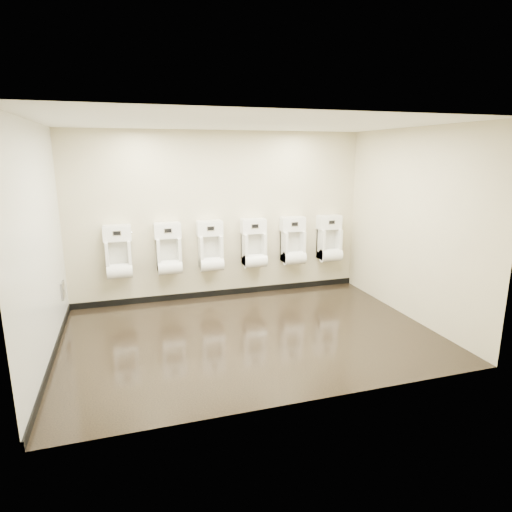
{
  "coord_description": "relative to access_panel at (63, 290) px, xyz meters",
  "views": [
    {
      "loc": [
        -1.53,
        -5.27,
        2.44
      ],
      "look_at": [
        0.26,
        0.55,
        0.97
      ],
      "focal_mm": 30.0,
      "sensor_mm": 36.0,
      "label": 1
    }
  ],
  "objects": [
    {
      "name": "ground",
      "position": [
        2.48,
        -1.2,
        -0.5
      ],
      "size": [
        5.0,
        3.5,
        0.0
      ],
      "primitive_type": "cube",
      "color": "black",
      "rests_on": "ground"
    },
    {
      "name": "ceiling",
      "position": [
        2.48,
        -1.2,
        2.3
      ],
      "size": [
        5.0,
        3.5,
        0.0
      ],
      "primitive_type": "cube",
      "color": "silver"
    },
    {
      "name": "back_wall",
      "position": [
        2.48,
        0.55,
        0.9
      ],
      "size": [
        5.0,
        0.02,
        2.8
      ],
      "primitive_type": "cube",
      "color": "beige",
      "rests_on": "ground"
    },
    {
      "name": "front_wall",
      "position": [
        2.48,
        -2.95,
        0.9
      ],
      "size": [
        5.0,
        0.02,
        2.8
      ],
      "primitive_type": "cube",
      "color": "beige",
      "rests_on": "ground"
    },
    {
      "name": "left_wall",
      "position": [
        -0.02,
        -1.2,
        0.9
      ],
      "size": [
        0.02,
        3.5,
        2.8
      ],
      "primitive_type": "cube",
      "color": "beige",
      "rests_on": "ground"
    },
    {
      "name": "right_wall",
      "position": [
        4.98,
        -1.2,
        0.9
      ],
      "size": [
        0.02,
        3.5,
        2.8
      ],
      "primitive_type": "cube",
      "color": "beige",
      "rests_on": "ground"
    },
    {
      "name": "tile_overlay_left",
      "position": [
        -0.01,
        -1.2,
        0.9
      ],
      "size": [
        0.01,
        3.5,
        2.8
      ],
      "primitive_type": "cube",
      "color": "white",
      "rests_on": "ground"
    },
    {
      "name": "skirting_back",
      "position": [
        2.48,
        0.54,
        -0.45
      ],
      "size": [
        5.0,
        0.02,
        0.1
      ],
      "primitive_type": "cube",
      "color": "black",
      "rests_on": "ground"
    },
    {
      "name": "skirting_left",
      "position": [
        -0.01,
        -1.2,
        -0.45
      ],
      "size": [
        0.02,
        3.5,
        0.1
      ],
      "primitive_type": "cube",
      "color": "black",
      "rests_on": "ground"
    },
    {
      "name": "access_panel",
      "position": [
        0.0,
        0.0,
        0.0
      ],
      "size": [
        0.04,
        0.25,
        0.25
      ],
      "color": "#9E9EA3",
      "rests_on": "left_wall"
    },
    {
      "name": "urinal_0",
      "position": [
        0.8,
        0.4,
        0.37
      ],
      "size": [
        0.44,
        0.33,
        0.82
      ],
      "color": "white",
      "rests_on": "back_wall"
    },
    {
      "name": "urinal_1",
      "position": [
        1.58,
        0.4,
        0.37
      ],
      "size": [
        0.44,
        0.33,
        0.82
      ],
      "color": "white",
      "rests_on": "back_wall"
    },
    {
      "name": "urinal_2",
      "position": [
        2.27,
        0.4,
        0.37
      ],
      "size": [
        0.44,
        0.33,
        0.82
      ],
      "color": "white",
      "rests_on": "back_wall"
    },
    {
      "name": "urinal_3",
      "position": [
        3.03,
        0.4,
        0.37
      ],
      "size": [
        0.44,
        0.33,
        0.82
      ],
      "color": "white",
      "rests_on": "back_wall"
    },
    {
      "name": "urinal_4",
      "position": [
        3.75,
        0.4,
        0.37
      ],
      "size": [
        0.44,
        0.33,
        0.82
      ],
      "color": "white",
      "rests_on": "back_wall"
    },
    {
      "name": "urinal_5",
      "position": [
        4.46,
        0.4,
        0.37
      ],
      "size": [
        0.44,
        0.33,
        0.82
      ],
      "color": "white",
      "rests_on": "back_wall"
    }
  ]
}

